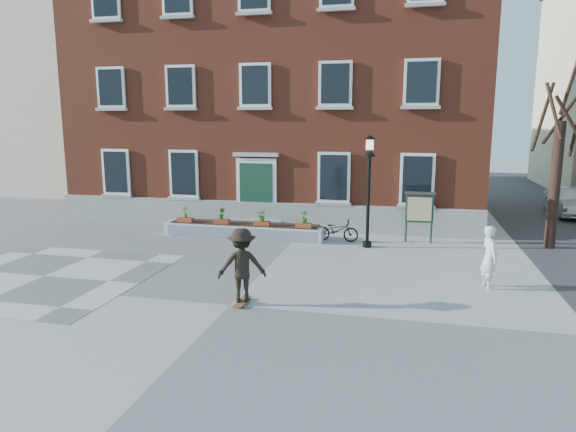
% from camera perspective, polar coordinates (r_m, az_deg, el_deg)
% --- Properties ---
extents(ground, '(100.00, 100.00, 0.00)m').
position_cam_1_polar(ground, '(12.69, -6.46, -9.82)').
color(ground, '#939396').
rests_on(ground, ground).
extents(checker_patch, '(6.00, 6.00, 0.01)m').
position_cam_1_polar(checker_patch, '(16.42, -25.45, -6.05)').
color(checker_patch, '#5F5E61').
rests_on(checker_patch, ground).
extents(distant_building, '(10.00, 12.00, 13.00)m').
position_cam_1_polar(distant_building, '(38.27, -22.57, 12.89)').
color(distant_building, beige).
rests_on(distant_building, ground).
extents(bicycle, '(1.61, 0.57, 0.84)m').
position_cam_1_polar(bicycle, '(19.07, 5.42, -1.56)').
color(bicycle, black).
rests_on(bicycle, ground).
extents(parked_car, '(1.44, 3.99, 1.31)m').
position_cam_1_polar(parked_car, '(27.47, 28.74, 1.39)').
color(parked_car, '#B7BABD').
rests_on(parked_car, ground).
extents(bystander, '(0.57, 0.71, 1.69)m').
position_cam_1_polar(bystander, '(14.66, 21.47, -4.25)').
color(bystander, silver).
rests_on(bystander, ground).
extents(brick_building, '(18.40, 10.85, 12.60)m').
position_cam_1_polar(brick_building, '(25.95, -0.31, 14.73)').
color(brick_building, brown).
rests_on(brick_building, ground).
extents(planter_assembly, '(6.20, 1.12, 1.15)m').
position_cam_1_polar(planter_assembly, '(19.76, -4.90, -1.47)').
color(planter_assembly, silver).
rests_on(planter_assembly, ground).
extents(bare_tree, '(1.83, 1.83, 6.16)m').
position_cam_1_polar(bare_tree, '(19.87, 27.69, 4.68)').
color(bare_tree, '#311E16').
rests_on(bare_tree, ground).
extents(lamp_post, '(0.40, 0.40, 3.93)m').
position_cam_1_polar(lamp_post, '(17.98, 8.99, 4.46)').
color(lamp_post, black).
rests_on(lamp_post, ground).
extents(notice_board, '(1.10, 0.16, 1.87)m').
position_cam_1_polar(notice_board, '(19.23, 14.40, 0.80)').
color(notice_board, '#172F23').
rests_on(notice_board, ground).
extents(skateboarder, '(1.32, 1.02, 1.88)m').
position_cam_1_polar(skateboarder, '(12.46, -5.14, -5.46)').
color(skateboarder, brown).
rests_on(skateboarder, ground).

